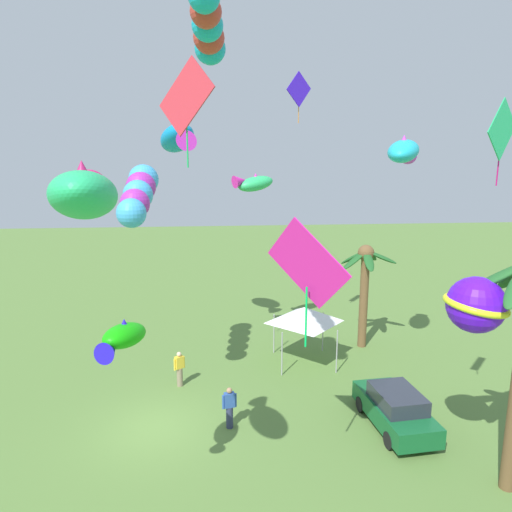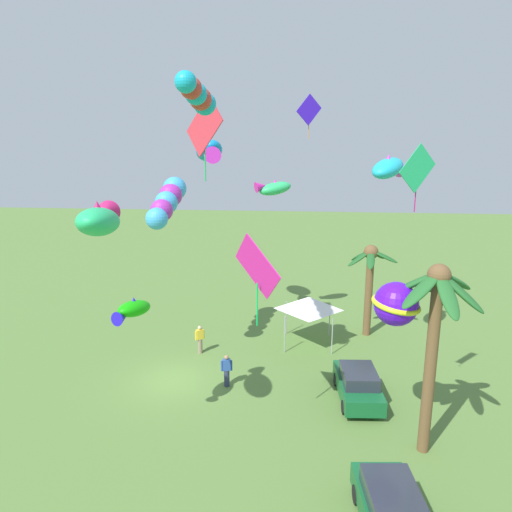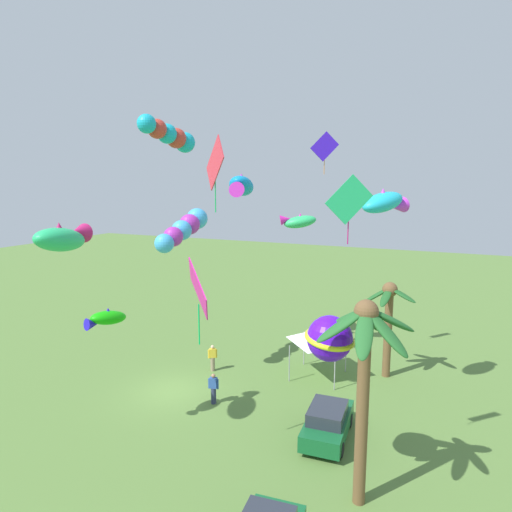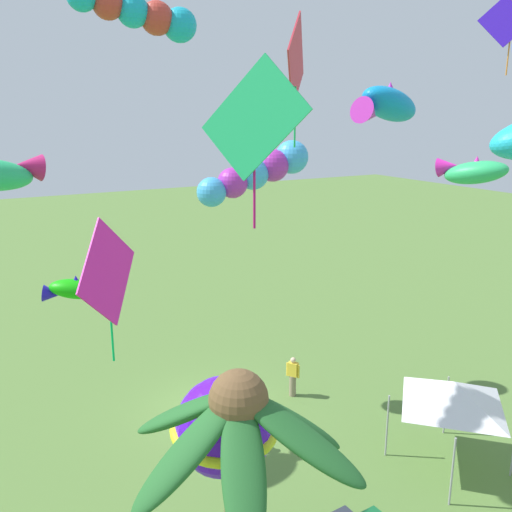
{
  "view_description": "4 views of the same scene",
  "coord_description": "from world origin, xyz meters",
  "px_view_note": "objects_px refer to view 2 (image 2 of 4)",
  "views": [
    {
      "loc": [
        15.12,
        2.16,
        9.41
      ],
      "look_at": [
        -0.26,
        3.76,
        6.38
      ],
      "focal_mm": 30.96,
      "sensor_mm": 36.0,
      "label": 1
    },
    {
      "loc": [
        20.23,
        6.09,
        11.29
      ],
      "look_at": [
        0.39,
        4.15,
        6.49
      ],
      "focal_mm": 32.66,
      "sensor_mm": 36.0,
      "label": 2
    },
    {
      "loc": [
        18.32,
        13.32,
        10.95
      ],
      "look_at": [
        -1.31,
        4.4,
        7.48
      ],
      "focal_mm": 30.84,
      "sensor_mm": 36.0,
      "label": 3
    },
    {
      "loc": [
        7.19,
        16.67,
        10.54
      ],
      "look_at": [
        0.39,
        4.32,
        6.87
      ],
      "focal_mm": 38.17,
      "sensor_mm": 36.0,
      "label": 4
    }
  ],
  "objects_px": {
    "kite_tube_5": "(167,201)",
    "kite_fish_9": "(389,168)",
    "spectator_0": "(227,370)",
    "kite_diamond_10": "(257,268)",
    "kite_diamond_2": "(309,110)",
    "kite_fish_7": "(209,151)",
    "parked_car_0": "(358,384)",
    "palm_tree_0": "(436,316)",
    "palm_tree_1": "(370,272)",
    "kite_tube_3": "(197,95)",
    "kite_fish_6": "(133,310)",
    "kite_diamond_11": "(418,169)",
    "festival_tent": "(309,303)",
    "parked_car_1": "(392,511)",
    "spectator_1": "(200,339)",
    "kite_fish_1": "(273,188)",
    "kite_diamond_0": "(204,127)",
    "kite_ball_4": "(396,304)"
  },
  "relations": [
    {
      "from": "kite_fish_7",
      "to": "kite_fish_9",
      "type": "relative_size",
      "value": 1.28
    },
    {
      "from": "kite_fish_1",
      "to": "kite_diamond_2",
      "type": "bearing_deg",
      "value": 54.35
    },
    {
      "from": "kite_fish_6",
      "to": "palm_tree_1",
      "type": "bearing_deg",
      "value": 137.41
    },
    {
      "from": "kite_diamond_2",
      "to": "kite_fish_7",
      "type": "distance_m",
      "value": 6.19
    },
    {
      "from": "kite_fish_1",
      "to": "kite_diamond_2",
      "type": "distance_m",
      "value": 4.98
    },
    {
      "from": "kite_fish_7",
      "to": "kite_diamond_11",
      "type": "distance_m",
      "value": 14.22
    },
    {
      "from": "parked_car_1",
      "to": "spectator_1",
      "type": "height_order",
      "value": "spectator_1"
    },
    {
      "from": "festival_tent",
      "to": "kite_fish_9",
      "type": "xyz_separation_m",
      "value": [
        2.06,
        3.62,
        7.69
      ]
    },
    {
      "from": "palm_tree_1",
      "to": "kite_tube_3",
      "type": "distance_m",
      "value": 15.3
    },
    {
      "from": "kite_diamond_11",
      "to": "kite_diamond_0",
      "type": "bearing_deg",
      "value": -125.75
    },
    {
      "from": "festival_tent",
      "to": "parked_car_1",
      "type": "bearing_deg",
      "value": 9.85
    },
    {
      "from": "spectator_0",
      "to": "kite_ball_4",
      "type": "height_order",
      "value": "kite_ball_4"
    },
    {
      "from": "parked_car_0",
      "to": "kite_diamond_10",
      "type": "xyz_separation_m",
      "value": [
        3.58,
        -4.23,
        6.27
      ]
    },
    {
      "from": "parked_car_0",
      "to": "kite_fish_9",
      "type": "height_order",
      "value": "kite_fish_9"
    },
    {
      "from": "parked_car_0",
      "to": "kite_diamond_0",
      "type": "bearing_deg",
      "value": -115.27
    },
    {
      "from": "kite_fish_9",
      "to": "kite_diamond_10",
      "type": "xyz_separation_m",
      "value": [
        7.42,
        -5.67,
        -3.13
      ]
    },
    {
      "from": "spectator_1",
      "to": "kite_tube_3",
      "type": "xyz_separation_m",
      "value": [
        5.84,
        1.52,
        12.23
      ]
    },
    {
      "from": "palm_tree_1",
      "to": "kite_tube_3",
      "type": "bearing_deg",
      "value": -40.57
    },
    {
      "from": "kite_tube_5",
      "to": "palm_tree_1",
      "type": "bearing_deg",
      "value": 112.08
    },
    {
      "from": "kite_fish_9",
      "to": "kite_fish_6",
      "type": "bearing_deg",
      "value": -54.22
    },
    {
      "from": "palm_tree_1",
      "to": "kite_diamond_2",
      "type": "height_order",
      "value": "kite_diamond_2"
    },
    {
      "from": "palm_tree_1",
      "to": "kite_diamond_11",
      "type": "distance_m",
      "value": 12.19
    },
    {
      "from": "palm_tree_1",
      "to": "kite_ball_4",
      "type": "distance_m",
      "value": 10.77
    },
    {
      "from": "kite_diamond_2",
      "to": "kite_tube_3",
      "type": "relative_size",
      "value": 0.73
    },
    {
      "from": "festival_tent",
      "to": "kite_diamond_0",
      "type": "bearing_deg",
      "value": -65.91
    },
    {
      "from": "spectator_0",
      "to": "kite_diamond_10",
      "type": "bearing_deg",
      "value": 23.9
    },
    {
      "from": "parked_car_1",
      "to": "kite_diamond_0",
      "type": "xyz_separation_m",
      "value": [
        -11.01,
        -7.63,
        11.34
      ]
    },
    {
      "from": "kite_tube_5",
      "to": "kite_fish_9",
      "type": "bearing_deg",
      "value": 93.32
    },
    {
      "from": "spectator_0",
      "to": "kite_diamond_0",
      "type": "distance_m",
      "value": 11.73
    },
    {
      "from": "spectator_0",
      "to": "palm_tree_0",
      "type": "bearing_deg",
      "value": 63.7
    },
    {
      "from": "parked_car_1",
      "to": "kite_diamond_11",
      "type": "height_order",
      "value": "kite_diamond_11"
    },
    {
      "from": "palm_tree_0",
      "to": "kite_fish_7",
      "type": "distance_m",
      "value": 16.26
    },
    {
      "from": "kite_tube_3",
      "to": "parked_car_1",
      "type": "bearing_deg",
      "value": 49.87
    },
    {
      "from": "palm_tree_0",
      "to": "festival_tent",
      "type": "xyz_separation_m",
      "value": [
        -9.33,
        -4.25,
        -2.92
      ]
    },
    {
      "from": "palm_tree_0",
      "to": "kite_diamond_2",
      "type": "distance_m",
      "value": 13.73
    },
    {
      "from": "parked_car_1",
      "to": "kite_fish_1",
      "type": "distance_m",
      "value": 18.4
    },
    {
      "from": "palm_tree_0",
      "to": "parked_car_0",
      "type": "height_order",
      "value": "palm_tree_0"
    },
    {
      "from": "spectator_0",
      "to": "kite_fish_9",
      "type": "xyz_separation_m",
      "value": [
        -3.24,
        7.53,
        9.34
      ]
    },
    {
      "from": "palm_tree_1",
      "to": "festival_tent",
      "type": "relative_size",
      "value": 1.95
    },
    {
      "from": "spectator_1",
      "to": "kite_fish_1",
      "type": "xyz_separation_m",
      "value": [
        -4.4,
        3.71,
        7.93
      ]
    },
    {
      "from": "spectator_1",
      "to": "kite_tube_5",
      "type": "bearing_deg",
      "value": -55.63
    },
    {
      "from": "parked_car_1",
      "to": "kite_fish_7",
      "type": "bearing_deg",
      "value": -151.82
    },
    {
      "from": "spectator_1",
      "to": "kite_fish_1",
      "type": "distance_m",
      "value": 9.8
    },
    {
      "from": "kite_diamond_2",
      "to": "kite_fish_7",
      "type": "bearing_deg",
      "value": -99.42
    },
    {
      "from": "parked_car_0",
      "to": "palm_tree_0",
      "type": "bearing_deg",
      "value": 31.18
    },
    {
      "from": "kite_fish_9",
      "to": "kite_diamond_10",
      "type": "height_order",
      "value": "kite_fish_9"
    },
    {
      "from": "palm_tree_1",
      "to": "kite_diamond_10",
      "type": "distance_m",
      "value": 12.87
    },
    {
      "from": "palm_tree_1",
      "to": "parked_car_0",
      "type": "xyz_separation_m",
      "value": [
        7.58,
        -1.39,
        -3.21
      ]
    },
    {
      "from": "kite_diamond_0",
      "to": "kite_diamond_10",
      "type": "relative_size",
      "value": 1.2
    },
    {
      "from": "kite_ball_4",
      "to": "kite_fish_1",
      "type": "bearing_deg",
      "value": -155.71
    }
  ]
}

